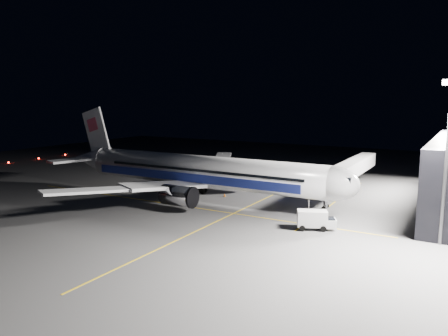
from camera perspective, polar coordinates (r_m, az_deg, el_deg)
The scene contains 12 objects.
ground at distance 80.76m, azimuth -2.95°, elevation -4.07°, with size 200.00×200.00×0.00m, color #4C4C4F.
guide_line_main at distance 75.94m, azimuth 3.42°, elevation -4.93°, with size 0.25×80.00×0.01m, color gold.
guide_line_cross at distance 75.94m, azimuth -5.42°, elevation -4.95°, with size 70.00×0.25×0.01m, color gold.
guide_line_side at distance 80.90m, azimuth 14.29°, elevation -4.32°, with size 0.25×40.00×0.01m, color gold.
airliner at distance 80.32m, azimuth -3.63°, elevation -0.40°, with size 61.48×54.22×16.64m.
jet_bridge at distance 87.67m, azimuth 15.84°, elevation -0.31°, with size 3.60×34.40×6.30m.
floodlight_mast_south at distance 60.34m, azimuth 27.16°, elevation 2.36°, with size 2.40×0.67×20.70m.
service_truck at distance 63.42m, azimuth 11.89°, elevation -6.59°, with size 5.73×4.16×2.74m.
baggage_tug at distance 98.52m, azimuth -1.81°, elevation -1.17°, with size 2.84×2.46×1.80m.
safety_cone_a at distance 82.70m, azimuth 0.07°, elevation -3.52°, with size 0.42×0.42×0.64m, color orange.
safety_cone_b at distance 91.37m, azimuth 0.86°, elevation -2.33°, with size 0.37×0.37×0.55m, color orange.
safety_cone_c at distance 88.33m, azimuth -5.91°, elevation -2.76°, with size 0.41×0.41×0.62m, color orange.
Camera 1 is at (42.76, -65.98, 18.43)m, focal length 35.00 mm.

